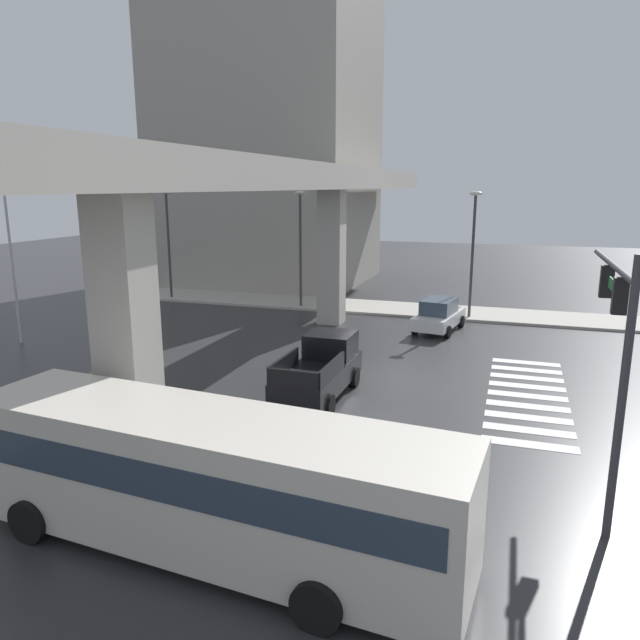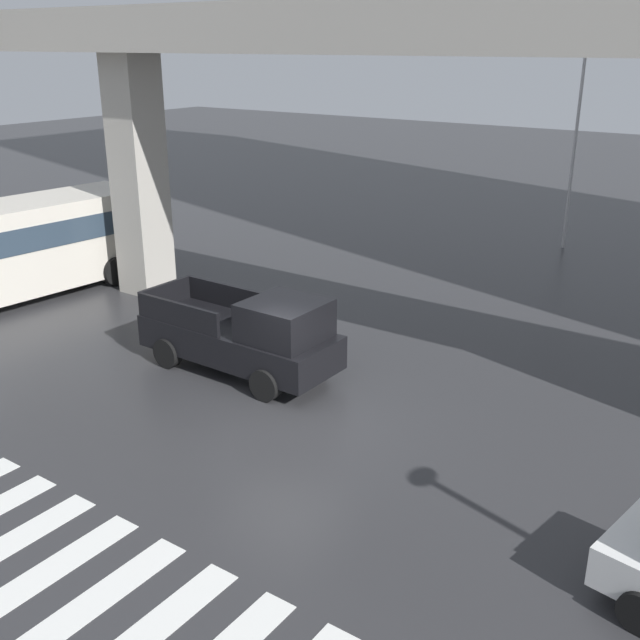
# 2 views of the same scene
# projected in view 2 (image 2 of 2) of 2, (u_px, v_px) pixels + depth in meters

# --- Properties ---
(ground_plane) EXTENTS (120.00, 120.00, 0.00)m
(ground_plane) POSITION_uv_depth(u_px,v_px,m) (283.00, 422.00, 15.94)
(ground_plane) COLOR #2D2D30
(crosswalk_stripes) EXTENTS (9.35, 2.80, 0.01)m
(crosswalk_stripes) POSITION_uv_depth(u_px,v_px,m) (58.00, 566.00, 11.55)
(crosswalk_stripes) COLOR silver
(crosswalk_stripes) RESTS_ON ground
(elevated_overpass) EXTENTS (59.15, 2.58, 8.56)m
(elevated_overpass) POSITION_uv_depth(u_px,v_px,m) (403.00, 51.00, 16.89)
(elevated_overpass) COLOR #ADA89E
(elevated_overpass) RESTS_ON ground
(pickup_truck) EXTENTS (5.12, 2.13, 2.08)m
(pickup_truck) POSITION_uv_depth(u_px,v_px,m) (248.00, 335.00, 17.95)
(pickup_truck) COLOR black
(pickup_truck) RESTS_ON ground
(flagpole) EXTENTS (1.16, 0.12, 9.97)m
(flagpole) POSITION_uv_depth(u_px,v_px,m) (583.00, 96.00, 27.42)
(flagpole) COLOR silver
(flagpole) RESTS_ON ground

